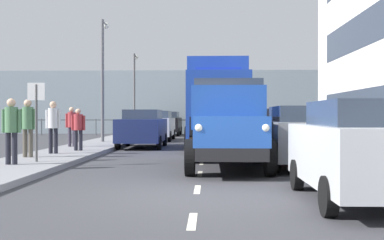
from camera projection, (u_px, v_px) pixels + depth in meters
The scene contains 23 objects.
ground_plane at pixel (203, 156), 17.40m from camera, with size 80.00×80.00×0.00m, color #38383D.
sidewalk_left at pixel (343, 155), 17.22m from camera, with size 2.46×36.40×0.15m, color gray.
sidewalk_right at pixel (65, 154), 17.57m from camera, with size 2.46×36.40×0.15m, color gray.
road_centreline_markings at pixel (203, 156), 17.49m from camera, with size 0.12×33.03×0.01m.
sea_horizon at pixel (206, 102), 38.56m from camera, with size 80.00×0.80×5.00m, color #84939E.
seawall_railing at pixel (206, 123), 34.98m from camera, with size 28.08×0.08×1.20m.
truck_vintage_blue at pixel (228, 126), 13.04m from camera, with size 2.17×5.64×2.43m.
lorry_cargo_blue at pixel (217, 102), 21.49m from camera, with size 2.58×8.20×3.87m.
car_silver_kerbside_near at pixel (360, 149), 8.24m from camera, with size 1.83×4.10×1.72m.
car_grey_kerbside_1 at pixel (300, 136), 13.61m from camera, with size 1.92×4.27×1.72m.
car_red_kerbside_2 at pixel (273, 130), 19.44m from camera, with size 1.75×4.03×1.72m.
car_black_kerbside_3 at pixel (260, 127), 24.43m from camera, with size 1.76×4.48×1.72m.
car_navy_oppositeside_0 at pixel (143, 128), 22.04m from camera, with size 1.96×4.27×1.72m.
car_white_oppositeside_1 at pixel (157, 125), 28.22m from camera, with size 1.86×4.65×1.72m.
car_black_6_oppositeside_2 at pixel (168, 123), 35.36m from camera, with size 1.88×4.69×1.72m.
pedestrian_near_railing at pixel (11, 125), 13.04m from camera, with size 0.53×0.34×1.78m.
pedestrian_by_lamp at pixel (28, 123), 15.32m from camera, with size 0.53×0.34×1.82m.
pedestrian_with_bag at pixel (53, 123), 16.77m from camera, with size 0.53×0.34×1.81m.
pedestrian_couple_b at pixel (78, 126), 18.20m from camera, with size 0.53×0.34×1.57m.
pedestrian_couple_a at pixel (72, 123), 20.44m from camera, with size 0.53×0.34×1.67m.
lamp_post_promenade at pixel (103, 69), 24.48m from camera, with size 0.32×1.14×6.13m.
lamp_post_far at pixel (135, 85), 34.91m from camera, with size 0.32×1.14×5.74m.
street_sign at pixel (36, 108), 13.83m from camera, with size 0.50×0.07×2.25m.
Camera 1 is at (-0.24, 8.96, 1.48)m, focal length 45.50 mm.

